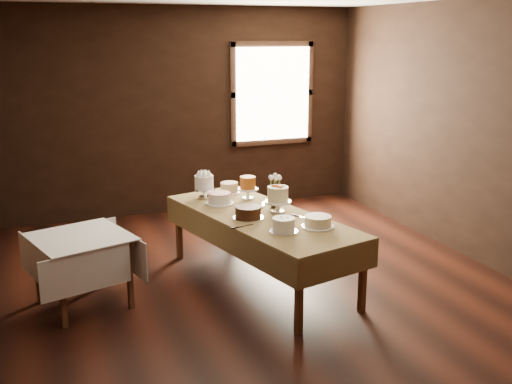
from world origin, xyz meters
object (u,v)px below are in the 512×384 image
at_px(side_table, 81,244).
at_px(cake_server_b, 305,218).
at_px(cake_swirl, 284,225).
at_px(cake_cream, 318,222).
at_px(cake_server_d, 263,204).
at_px(cake_server_e, 246,226).
at_px(cake_server_a, 286,221).
at_px(display_table, 261,220).
at_px(flower_vase, 275,201).
at_px(cake_speckled, 229,188).
at_px(cake_server_c, 241,208).
at_px(cake_lattice, 220,199).
at_px(cake_chocolate, 248,213).
at_px(cake_caramel, 248,189).
at_px(cake_meringue, 204,187).
at_px(cake_flowers, 278,201).

bearing_deg(side_table, cake_server_b, -9.06).
bearing_deg(cake_swirl, cake_cream, 2.92).
height_order(cake_server_d, cake_server_e, same).
bearing_deg(cake_swirl, cake_server_a, 61.74).
distance_m(display_table, cake_cream, 0.66).
bearing_deg(flower_vase, side_table, -176.12).
relative_size(cake_speckled, cake_server_c, 1.05).
relative_size(cake_speckled, cake_lattice, 0.85).
xyz_separation_m(cake_lattice, cake_server_e, (0.00, -0.81, -0.05)).
bearing_deg(cake_server_a, flower_vase, 56.66).
height_order(side_table, cake_speckled, cake_speckled).
xyz_separation_m(cake_chocolate, cake_server_e, (-0.10, -0.22, -0.05)).
height_order(cake_chocolate, flower_vase, flower_vase).
height_order(cake_caramel, cake_chocolate, cake_caramel).
relative_size(display_table, cake_meringue, 8.66).
xyz_separation_m(cake_caramel, flower_vase, (0.16, -0.38, -0.05)).
distance_m(side_table, cake_flowers, 1.91).
xyz_separation_m(cake_speckled, cake_cream, (0.37, -1.47, -0.01)).
distance_m(cake_speckled, cake_server_c, 0.63).
distance_m(cake_speckled, cake_flowers, 0.92).
relative_size(display_table, cake_server_c, 10.17).
bearing_deg(cake_server_b, cake_server_a, -112.91).
distance_m(side_table, cake_chocolate, 1.57).
distance_m(cake_swirl, flower_vase, 0.81).
bearing_deg(cake_flowers, cake_server_c, 135.59).
bearing_deg(cake_server_b, cake_server_e, -120.09).
bearing_deg(cake_chocolate, cake_caramel, 70.08).
bearing_deg(cake_server_a, cake_chocolate, 120.48).
distance_m(cake_speckled, flower_vase, 0.75).
bearing_deg(cake_chocolate, cake_meringue, 101.78).
xyz_separation_m(display_table, cake_server_c, (-0.10, 0.30, 0.06)).
bearing_deg(cake_server_e, cake_speckled, 65.75).
relative_size(cake_meringue, cake_speckled, 1.12).
height_order(cake_cream, cake_server_b, cake_cream).
bearing_deg(cake_speckled, cake_server_c, -96.97).
bearing_deg(cake_speckled, cake_server_e, -101.04).
relative_size(cake_meringue, cake_lattice, 0.96).
xyz_separation_m(cake_cream, cake_server_a, (-0.20, 0.26, -0.05)).
distance_m(display_table, cake_server_d, 0.39).
bearing_deg(cake_server_b, cake_swirl, -82.63).
relative_size(cake_chocolate, cake_server_a, 1.26).
bearing_deg(cake_meringue, flower_vase, -45.98).
height_order(cake_caramel, flower_vase, cake_caramel).
bearing_deg(cake_chocolate, cake_server_c, 80.45).
distance_m(cake_chocolate, cake_flowers, 0.36).
xyz_separation_m(cake_caramel, cake_cream, (0.26, -1.15, -0.06)).
distance_m(cake_flowers, cake_swirl, 0.62).
bearing_deg(cake_meringue, cake_cream, -63.17).
relative_size(cake_speckled, cake_server_a, 1.05).
relative_size(cake_speckled, cake_caramel, 0.97).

